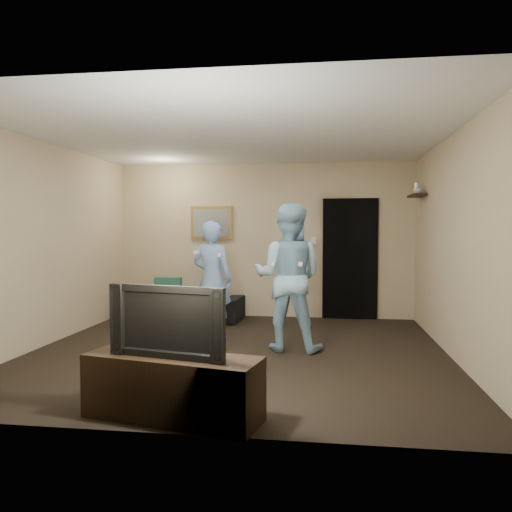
# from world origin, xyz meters

# --- Properties ---
(ground) EXTENTS (5.00, 5.00, 0.00)m
(ground) POSITION_xyz_m (0.00, 0.00, 0.00)
(ground) COLOR black
(ground) RESTS_ON ground
(ceiling) EXTENTS (5.00, 5.00, 0.04)m
(ceiling) POSITION_xyz_m (0.00, 0.00, 2.60)
(ceiling) COLOR silver
(ceiling) RESTS_ON wall_back
(wall_back) EXTENTS (5.00, 0.04, 2.60)m
(wall_back) POSITION_xyz_m (0.00, 2.50, 1.30)
(wall_back) COLOR tan
(wall_back) RESTS_ON ground
(wall_front) EXTENTS (5.00, 0.04, 2.60)m
(wall_front) POSITION_xyz_m (0.00, -2.50, 1.30)
(wall_front) COLOR tan
(wall_front) RESTS_ON ground
(wall_left) EXTENTS (0.04, 5.00, 2.60)m
(wall_left) POSITION_xyz_m (-2.50, 0.00, 1.30)
(wall_left) COLOR tan
(wall_left) RESTS_ON ground
(wall_right) EXTENTS (0.04, 5.00, 2.60)m
(wall_right) POSITION_xyz_m (2.50, 0.00, 1.30)
(wall_right) COLOR tan
(wall_right) RESTS_ON ground
(sofa) EXTENTS (1.95, 0.84, 0.56)m
(sofa) POSITION_xyz_m (-1.26, 1.99, 0.28)
(sofa) COLOR black
(sofa) RESTS_ON ground
(throw_pillow) EXTENTS (0.45, 0.18, 0.44)m
(throw_pillow) POSITION_xyz_m (-1.52, 1.99, 0.48)
(throw_pillow) COLOR #194C3B
(throw_pillow) RESTS_ON sofa
(painting_frame) EXTENTS (0.72, 0.05, 0.57)m
(painting_frame) POSITION_xyz_m (-0.90, 2.48, 1.60)
(painting_frame) COLOR olive
(painting_frame) RESTS_ON wall_back
(painting_canvas) EXTENTS (0.62, 0.01, 0.47)m
(painting_canvas) POSITION_xyz_m (-0.90, 2.45, 1.60)
(painting_canvas) COLOR slate
(painting_canvas) RESTS_ON painting_frame
(doorway) EXTENTS (0.90, 0.06, 2.00)m
(doorway) POSITION_xyz_m (1.45, 2.47, 1.00)
(doorway) COLOR black
(doorway) RESTS_ON ground
(light_switch) EXTENTS (0.08, 0.02, 0.12)m
(light_switch) POSITION_xyz_m (0.85, 2.48, 1.30)
(light_switch) COLOR silver
(light_switch) RESTS_ON wall_back
(wall_shelf) EXTENTS (0.20, 0.60, 0.03)m
(wall_shelf) POSITION_xyz_m (2.39, 1.80, 1.99)
(wall_shelf) COLOR black
(wall_shelf) RESTS_ON wall_right
(shelf_vase) EXTENTS (0.16, 0.16, 0.15)m
(shelf_vase) POSITION_xyz_m (2.39, 1.69, 2.08)
(shelf_vase) COLOR #B8B9BE
(shelf_vase) RESTS_ON wall_shelf
(shelf_figurine) EXTENTS (0.06, 0.06, 0.18)m
(shelf_figurine) POSITION_xyz_m (2.39, 1.84, 2.09)
(shelf_figurine) COLOR silver
(shelf_figurine) RESTS_ON wall_shelf
(tv_console) EXTENTS (1.46, 0.73, 0.50)m
(tv_console) POSITION_xyz_m (-0.13, -2.21, 0.25)
(tv_console) COLOR black
(tv_console) RESTS_ON ground
(television) EXTENTS (0.98, 0.32, 0.56)m
(television) POSITION_xyz_m (-0.13, -2.21, 0.78)
(television) COLOR black
(television) RESTS_ON tv_console
(wii_player_left) EXTENTS (0.67, 0.56, 1.60)m
(wii_player_left) POSITION_xyz_m (-0.48, 0.71, 0.80)
(wii_player_left) COLOR #7496CA
(wii_player_left) RESTS_ON ground
(wii_player_right) EXTENTS (0.96, 0.79, 1.81)m
(wii_player_right) POSITION_xyz_m (0.60, 0.18, 0.90)
(wii_player_right) COLOR #91BBD3
(wii_player_right) RESTS_ON ground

